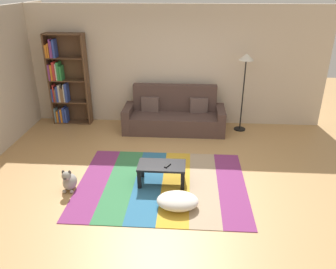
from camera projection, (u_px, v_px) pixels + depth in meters
The scene contains 10 objects.
ground_plane at pixel (168, 175), 5.92m from camera, with size 14.00×14.00×0.00m, color tan.
back_wall at pixel (176, 66), 7.68m from camera, with size 6.80×0.10×2.70m, color beige.
rug at pixel (162, 184), 5.65m from camera, with size 2.80×2.24×0.01m.
couch at pixel (174, 116), 7.62m from camera, with size 2.26×0.80×1.00m.
bookshelf at pixel (64, 82), 7.76m from camera, with size 0.90×0.28×2.10m.
coffee_table at pixel (162, 168), 5.56m from camera, with size 0.79×0.43×0.35m.
pouf at pixel (178, 201), 5.03m from camera, with size 0.63×0.47×0.21m, color white.
dog at pixel (69, 181), 5.45m from camera, with size 0.22×0.35×0.40m.
standing_lamp at pixel (246, 67), 7.15m from camera, with size 0.32×0.32×1.74m.
tv_remote at pixel (168, 165), 5.49m from camera, with size 0.04×0.15×0.02m, color black.
Camera 1 is at (0.33, -5.08, 3.11)m, focal length 35.84 mm.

